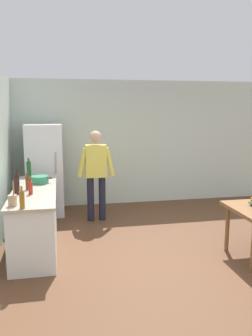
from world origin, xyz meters
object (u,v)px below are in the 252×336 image
person (96,170)px  bottle_wine_green (29,169)px  refrigerator (45,170)px  cooking_pot (40,180)px  bottle_beer_brown (28,183)px  bottle_oil_amber (22,199)px  bottle_wine_dark (17,184)px  utensil_jar (13,200)px  bottle_sauce_red (30,188)px

person → bottle_wine_green: size_ratio=5.00×
refrigerator → person: refrigerator is taller
cooking_pot → bottle_beer_brown: size_ratio=1.54×
bottle_oil_amber → bottle_wine_green: bearing=92.1°
refrigerator → bottle_wine_dark: 1.92m
utensil_jar → bottle_oil_amber: bearing=-47.4°
bottle_wine_green → bottle_wine_dark: size_ratio=1.00×
person → bottle_beer_brown: (-1.14, -1.06, 0.03)m
utensil_jar → bottle_wine_dark: size_ratio=0.94×
refrigerator → utensil_jar: bearing=-97.0°
refrigerator → bottle_wine_dark: bearing=-99.5°
bottle_wine_dark → bottle_oil_amber: bearing=-79.2°
cooking_pot → utensil_jar: size_ratio=1.25×
bottle_wine_green → bottle_wine_dark: bearing=-93.2°
bottle_wine_dark → bottle_wine_green: bearing=86.8°
cooking_pot → bottle_wine_dark: (-0.28, -0.69, 0.09)m
bottle_sauce_red → bottle_wine_green: size_ratio=0.71×
person → bottle_wine_green: person is taller
bottle_oil_amber → person: bearing=61.5°
person → bottle_sauce_red: (-1.08, -1.36, 0.02)m
refrigerator → bottle_oil_amber: refrigerator is taller
person → bottle_oil_amber: bearing=-118.5°
bottle_beer_brown → bottle_oil_amber: size_ratio=0.93×
bottle_oil_amber → bottle_sauce_red: bearing=86.2°
utensil_jar → bottle_beer_brown: size_ratio=1.23×
bottle_beer_brown → bottle_wine_green: bearing=93.2°
cooking_pot → bottle_sauce_red: size_ratio=1.67×
refrigerator → bottle_wine_green: (-0.25, -0.65, 0.15)m
utensil_jar → bottle_wine_green: bottle_wine_green is taller
bottle_wine_green → bottle_sauce_red: bearing=-84.7°
bottle_wine_dark → bottle_beer_brown: bearing=66.1°
person → cooking_pot: bearing=-146.8°
bottle_oil_amber → bottle_wine_dark: 0.75m
utensil_jar → bottle_oil_amber: 0.19m
refrigerator → bottle_oil_amber: bearing=-93.8°
cooking_pot → bottle_sauce_red: (-0.09, -0.72, 0.04)m
bottle_beer_brown → bottle_wine_dark: (-0.12, -0.28, 0.04)m
refrigerator → bottle_sauce_red: (-0.13, -1.92, 0.10)m
utensil_jar → bottle_sauce_red: size_ratio=1.33×
bottle_oil_amber → bottle_wine_dark: size_ratio=0.82×
bottle_sauce_red → person: bearing=51.6°
person → cooking_pot: size_ratio=4.25×
bottle_beer_brown → bottle_oil_amber: (0.02, -1.01, 0.01)m
bottle_oil_amber → bottle_wine_dark: bottle_wine_dark is taller
bottle_wine_green → bottle_beer_brown: bearing=-86.8°
refrigerator → bottle_wine_green: 0.71m
cooking_pot → bottle_wine_green: bottle_wine_green is taller
refrigerator → utensil_jar: 2.50m
bottle_wine_green → bottle_oil_amber: bearing=-87.9°
refrigerator → bottle_wine_dark: refrigerator is taller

